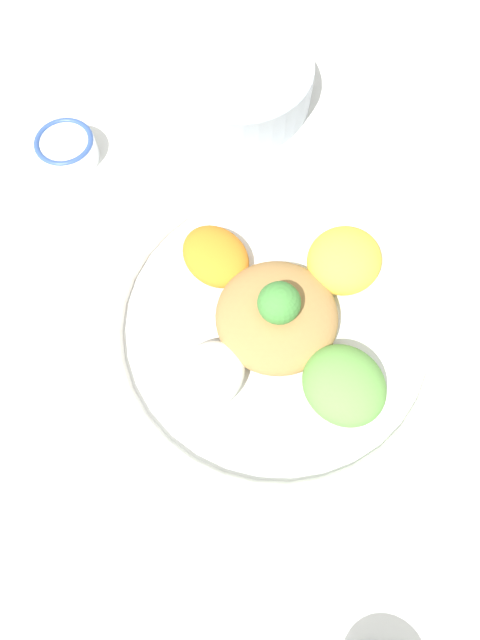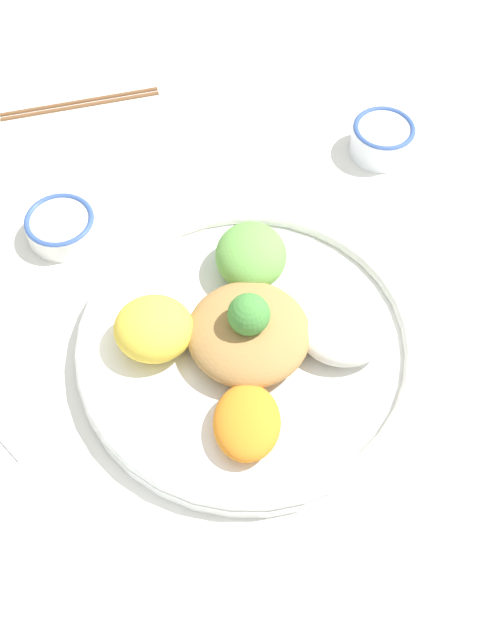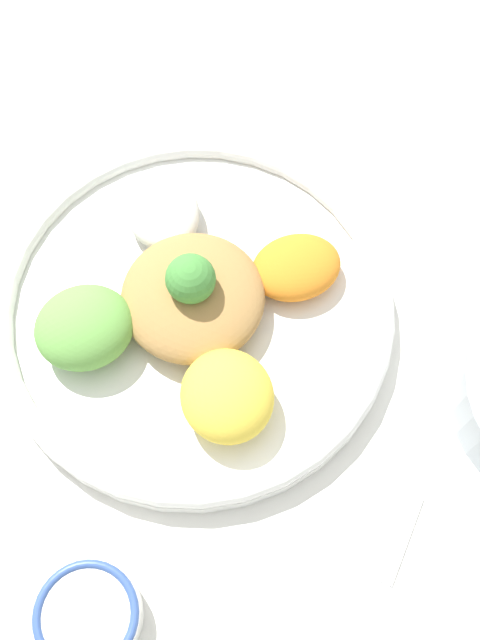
{
  "view_description": "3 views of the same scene",
  "coord_description": "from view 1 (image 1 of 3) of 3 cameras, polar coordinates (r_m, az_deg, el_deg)",
  "views": [
    {
      "loc": [
        -0.11,
        -0.16,
        0.61
      ],
      "look_at": [
        -0.01,
        0.04,
        0.06
      ],
      "focal_mm": 30.0,
      "sensor_mm": 36.0,
      "label": 1
    },
    {
      "loc": [
        -0.09,
        0.46,
        0.77
      ],
      "look_at": [
        0.05,
        0.0,
        0.03
      ],
      "focal_mm": 42.0,
      "sensor_mm": 36.0,
      "label": 2
    },
    {
      "loc": [
        0.34,
        0.06,
        0.7
      ],
      "look_at": [
        0.05,
        0.07,
        0.03
      ],
      "focal_mm": 42.0,
      "sensor_mm": 36.0,
      "label": 3
    }
  ],
  "objects": [
    {
      "name": "salad_platter",
      "position": [
        0.63,
        4.11,
        -0.36
      ],
      "size": [
        0.4,
        0.4,
        0.11
      ],
      "color": "white",
      "rests_on": "ground_plane"
    },
    {
      "name": "side_serving_bowl",
      "position": [
        0.83,
        -0.11,
        24.23
      ],
      "size": [
        0.21,
        0.21,
        0.06
      ],
      "color": "#A8B2BC",
      "rests_on": "ground_plane"
    },
    {
      "name": "ground_plane",
      "position": [
        0.64,
        2.55,
        -4.37
      ],
      "size": [
        2.4,
        2.4,
        0.0
      ],
      "primitive_type": "plane",
      "color": "white"
    },
    {
      "name": "serving_spoon_extra",
      "position": [
        0.81,
        16.12,
        16.59
      ],
      "size": [
        0.13,
        0.08,
        0.01
      ],
      "rotation": [
        0.0,
        0.0,
        2.65
      ],
      "color": "white",
      "rests_on": "ground_plane"
    },
    {
      "name": "sauce_bowl_dark",
      "position": [
        0.8,
        -18.0,
        17.04
      ],
      "size": [
        0.08,
        0.08,
        0.04
      ],
      "color": "white",
      "rests_on": "ground_plane"
    }
  ]
}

